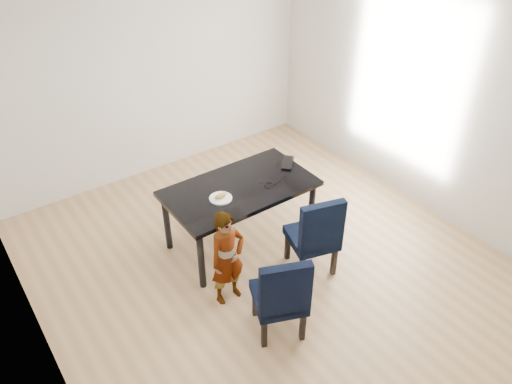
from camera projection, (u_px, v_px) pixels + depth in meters
floor at (267, 265)px, 5.42m from camera, size 4.50×5.00×0.01m
ceiling at (271, 8)px, 3.86m from camera, size 4.50×5.00×0.01m
wall_back at (150, 75)px, 6.31m from camera, size 4.50×0.01×2.70m
wall_left at (16, 253)px, 3.57m from camera, size 0.01×5.00×2.70m
wall_right at (426, 99)px, 5.71m from camera, size 0.01×5.00×2.70m
dining_table at (240, 214)px, 5.53m from camera, size 1.60×0.90×0.75m
chair_left at (279, 291)px, 4.46m from camera, size 0.60×0.61×0.94m
chair_right at (312, 231)px, 5.13m from camera, size 0.58×0.59×0.96m
child at (228, 258)px, 4.74m from camera, size 0.39×0.27×1.03m
plate at (221, 198)px, 5.13m from camera, size 0.30×0.30×0.01m
sandwich at (221, 196)px, 5.11m from camera, size 0.14×0.07×0.06m
laptop at (284, 162)px, 5.70m from camera, size 0.34×0.34×0.02m
cable_tangle at (270, 185)px, 5.34m from camera, size 0.14×0.14×0.01m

